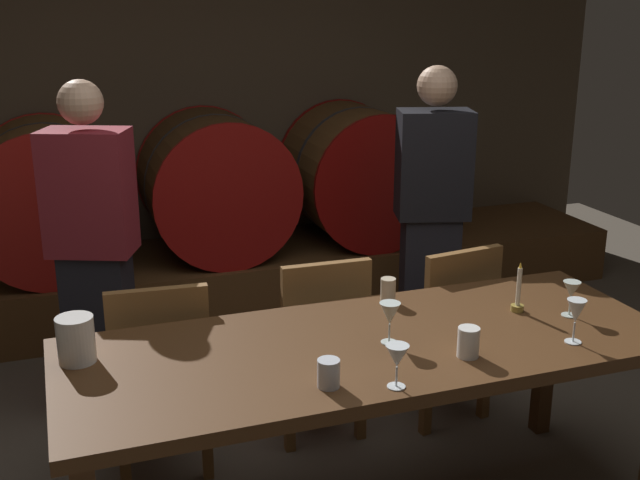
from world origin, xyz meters
name	(u,v)px	position (x,y,z in m)	size (l,w,h in m)	color
back_wall	(193,107)	(0.00, 3.08, 1.24)	(6.10, 0.24, 2.48)	brown
barrel_shelf	(216,279)	(0.00, 2.53, 0.18)	(5.49, 0.90, 0.37)	brown
wine_barrel_left	(48,198)	(-0.99, 2.53, 0.82)	(0.91, 0.81, 0.91)	brown
wine_barrel_center	(216,185)	(0.02, 2.53, 0.82)	(0.91, 0.81, 0.91)	#513319
wine_barrel_right	(359,174)	(1.00, 2.53, 0.82)	(0.91, 0.81, 0.91)	brown
dining_table	(370,361)	(0.06, 0.10, 0.69)	(2.23, 0.84, 0.77)	#4C2D16
chair_left	(160,368)	(-0.62, 0.72, 0.49)	(0.43, 0.43, 0.88)	brown
chair_center	(319,337)	(0.10, 0.79, 0.49)	(0.41, 0.41, 0.88)	brown
chair_right	(447,323)	(0.72, 0.74, 0.49)	(0.45, 0.45, 0.88)	brown
guest_left	(94,253)	(-0.82, 1.32, 0.83)	(0.44, 0.37, 1.62)	black
guest_right	(431,216)	(0.94, 1.34, 0.84)	(0.43, 0.34, 1.63)	black
candle_center	(518,298)	(0.72, 0.18, 0.83)	(0.05, 0.05, 0.20)	olive
pitcher	(76,340)	(-0.95, 0.29, 0.85)	(0.13, 0.13, 0.16)	white
wine_glass_far_left	(398,357)	(0.00, -0.24, 0.88)	(0.08, 0.08, 0.15)	white
wine_glass_center_left	(390,315)	(0.12, 0.07, 0.88)	(0.08, 0.08, 0.15)	silver
wine_glass_center_right	(576,312)	(0.75, -0.14, 0.89)	(0.07, 0.07, 0.16)	white
wine_glass_far_right	(571,291)	(0.89, 0.07, 0.87)	(0.07, 0.07, 0.14)	silver
cup_left	(329,373)	(-0.20, -0.16, 0.82)	(0.07, 0.07, 0.09)	silver
cup_center	(388,290)	(0.27, 0.43, 0.82)	(0.06, 0.06, 0.10)	beige
cup_right	(468,342)	(0.33, -0.12, 0.82)	(0.08, 0.08, 0.11)	white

